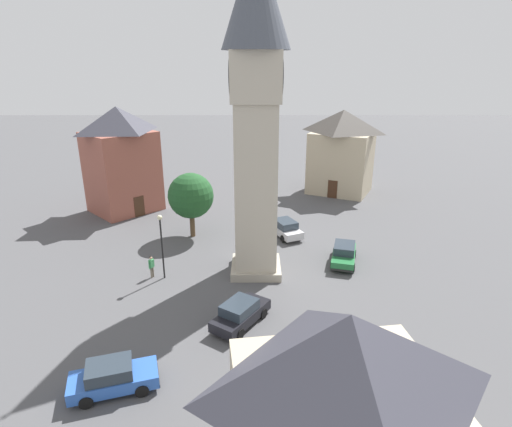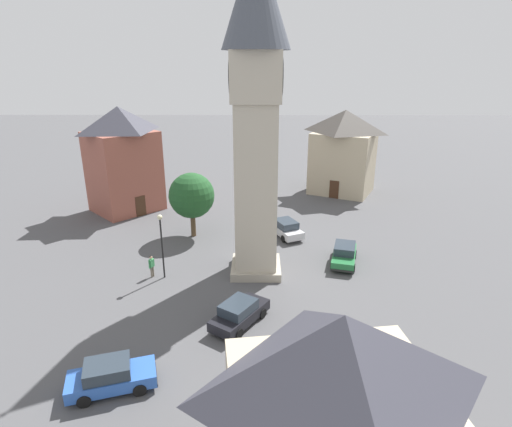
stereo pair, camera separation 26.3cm
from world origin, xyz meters
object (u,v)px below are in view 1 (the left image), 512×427
(car_red_corner, at_px, (344,254))
(building_corner_back, at_px, (121,159))
(tree, at_px, (191,196))
(lamp_post, at_px, (161,236))
(car_white_side, at_px, (113,377))
(building_terrace_right, at_px, (341,151))
(pedestrian, at_px, (151,265))
(car_blue_kerb, at_px, (241,313))
(car_silver_kerb, at_px, (285,228))
(clock_tower, at_px, (256,92))

(car_red_corner, relative_size, building_corner_back, 0.41)
(tree, distance_m, lamp_post, 7.91)
(car_red_corner, xyz_separation_m, tree, (5.41, 12.61, 3.05))
(car_white_side, relative_size, building_terrace_right, 0.45)
(lamp_post, bearing_deg, pedestrian, 85.02)
(car_blue_kerb, relative_size, building_corner_back, 0.40)
(car_blue_kerb, height_order, car_silver_kerb, same)
(car_blue_kerb, bearing_deg, car_silver_kerb, -14.54)
(car_red_corner, relative_size, car_white_side, 1.00)
(car_white_side, bearing_deg, pedestrian, 3.94)
(car_red_corner, xyz_separation_m, car_white_side, (-13.58, 13.71, 0.00))
(lamp_post, bearing_deg, car_blue_kerb, -134.94)
(car_red_corner, bearing_deg, building_corner_back, 58.69)
(building_corner_back, bearing_deg, building_terrace_right, -74.42)
(pedestrian, relative_size, building_terrace_right, 0.17)
(building_terrace_right, bearing_deg, car_blue_kerb, 158.05)
(car_silver_kerb, xyz_separation_m, building_terrace_right, (13.84, -7.53, 4.22))
(car_white_side, bearing_deg, lamp_post, -0.64)
(car_blue_kerb, bearing_deg, building_terrace_right, -21.95)
(car_silver_kerb, relative_size, pedestrian, 2.63)
(car_silver_kerb, relative_size, lamp_post, 0.91)
(car_red_corner, bearing_deg, car_white_side, 134.72)
(pedestrian, relative_size, tree, 0.29)
(clock_tower, relative_size, car_white_side, 5.02)
(car_red_corner, relative_size, tree, 0.76)
(car_blue_kerb, distance_m, car_white_side, 7.99)
(clock_tower, height_order, tree, clock_tower)
(clock_tower, distance_m, car_silver_kerb, 14.28)
(car_white_side, bearing_deg, clock_tower, -29.18)
(pedestrian, distance_m, lamp_post, 2.45)
(clock_tower, distance_m, pedestrian, 14.28)
(pedestrian, bearing_deg, building_corner_back, 22.64)
(car_red_corner, xyz_separation_m, building_corner_back, (12.60, 20.72, 4.73))
(car_silver_kerb, distance_m, tree, 8.86)
(building_terrace_right, relative_size, lamp_post, 2.00)
(tree, distance_m, building_corner_back, 10.97)
(car_blue_kerb, distance_m, building_terrace_right, 29.91)
(car_white_side, distance_m, building_corner_back, 27.51)
(pedestrian, bearing_deg, car_blue_kerb, -131.19)
(clock_tower, bearing_deg, lamp_post, 99.07)
(clock_tower, xyz_separation_m, building_corner_back, (13.95, 13.84, -7.56))
(car_silver_kerb, bearing_deg, car_blue_kerb, 165.46)
(car_blue_kerb, height_order, car_red_corner, same)
(car_blue_kerb, relative_size, pedestrian, 2.58)
(building_terrace_right, bearing_deg, building_corner_back, 105.58)
(car_white_side, height_order, pedestrian, pedestrian)
(car_blue_kerb, distance_m, lamp_post, 8.53)
(car_blue_kerb, distance_m, tree, 14.73)
(car_white_side, xyz_separation_m, building_terrace_right, (32.86, -16.96, 4.22))
(pedestrian, height_order, building_terrace_right, building_terrace_right)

